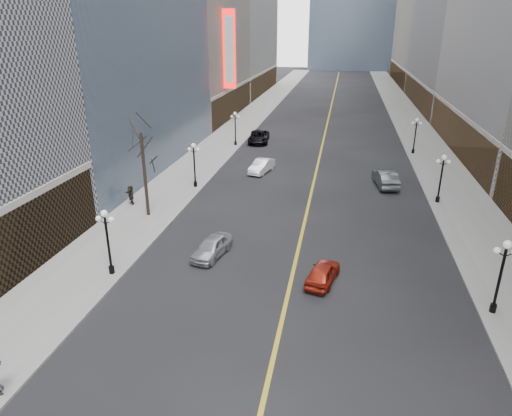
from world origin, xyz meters
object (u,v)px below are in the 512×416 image
at_px(streetlamp_east_3, 416,132).
at_px(streetlamp_east_1, 502,270).
at_px(streetlamp_east_2, 442,174).
at_px(car_nb_mid, 262,166).
at_px(car_sb_far, 386,178).
at_px(car_sb_mid, 323,273).
at_px(car_nb_near, 212,247).
at_px(streetlamp_west_2, 194,160).
at_px(streetlamp_west_3, 235,125).
at_px(streetlamp_west_1, 107,236).
at_px(car_nb_far, 259,137).

bearing_deg(streetlamp_east_3, streetlamp_east_1, -90.00).
xyz_separation_m(streetlamp_east_2, car_nb_mid, (-17.88, 6.56, -2.16)).
height_order(car_nb_mid, car_sb_far, car_sb_far).
xyz_separation_m(streetlamp_east_3, car_sb_far, (-4.47, -13.83, -2.05)).
distance_m(streetlamp_east_1, car_sb_mid, 10.20).
distance_m(car_nb_mid, car_sb_mid, 24.20).
relative_size(car_nb_near, car_sb_far, 0.81).
height_order(streetlamp_west_2, car_nb_near, streetlamp_west_2).
distance_m(streetlamp_east_3, car_sb_mid, 35.70).
distance_m(streetlamp_east_3, streetlamp_west_3, 23.60).
relative_size(streetlamp_west_2, car_sb_far, 0.87).
bearing_deg(car_nb_mid, car_sb_far, 2.96).
bearing_deg(car_sb_far, streetlamp_west_3, -44.64).
distance_m(streetlamp_east_2, car_nb_near, 22.84).
bearing_deg(streetlamp_east_2, car_sb_far, 136.98).
relative_size(streetlamp_east_1, car_sb_far, 0.87).
relative_size(streetlamp_east_3, car_sb_far, 0.87).
relative_size(streetlamp_east_2, streetlamp_west_3, 1.00).
bearing_deg(streetlamp_west_3, streetlamp_west_1, -90.00).
distance_m(streetlamp_west_3, car_nb_mid, 12.98).
height_order(streetlamp_east_3, streetlamp_west_2, same).
distance_m(car_sb_mid, car_sb_far, 21.11).
bearing_deg(streetlamp_west_3, streetlamp_east_1, -56.75).
height_order(streetlamp_west_2, car_nb_mid, streetlamp_west_2).
bearing_deg(streetlamp_east_2, streetlamp_east_1, -90.00).
bearing_deg(streetlamp_east_2, streetlamp_west_1, -142.67).
bearing_deg(car_nb_near, car_nb_far, 106.58).
bearing_deg(streetlamp_west_2, streetlamp_west_1, -90.00).
relative_size(streetlamp_west_1, car_nb_mid, 1.00).
height_order(streetlamp_east_2, streetlamp_east_3, same).
bearing_deg(streetlamp_east_2, car_sb_mid, -121.08).
bearing_deg(streetlamp_east_1, car_sb_mid, 169.92).
bearing_deg(streetlamp_east_2, car_nb_mid, 159.87).
bearing_deg(car_nb_near, car_sb_far, 65.55).
relative_size(streetlamp_east_2, car_sb_mid, 1.16).
xyz_separation_m(streetlamp_east_3, streetlamp_west_1, (-23.60, -36.00, 0.00)).
xyz_separation_m(streetlamp_east_3, streetlamp_west_2, (-23.60, -18.00, 0.00)).
bearing_deg(car_nb_far, streetlamp_west_2, -103.12).
xyz_separation_m(streetlamp_east_1, streetlamp_west_3, (-23.60, 36.00, 0.00)).
bearing_deg(car_nb_far, streetlamp_west_3, -142.41).
height_order(streetlamp_east_2, car_nb_far, streetlamp_east_2).
xyz_separation_m(streetlamp_east_1, streetlamp_east_3, (0.00, 36.00, 0.00)).
bearing_deg(car_nb_near, streetlamp_west_3, 111.88).
relative_size(car_nb_near, car_sb_mid, 1.07).
bearing_deg(streetlamp_east_3, car_sb_far, -107.90).
height_order(streetlamp_east_3, car_sb_far, streetlamp_east_3).
bearing_deg(streetlamp_west_2, streetlamp_east_1, -37.33).
height_order(car_nb_mid, car_sb_mid, car_nb_mid).
bearing_deg(car_sb_mid, streetlamp_west_2, -36.77).
bearing_deg(car_sb_far, car_nb_mid, -18.87).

